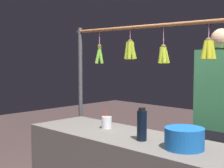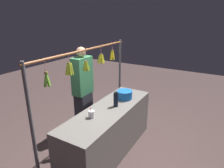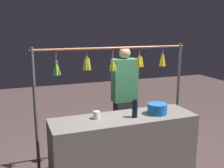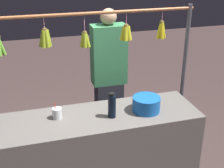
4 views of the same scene
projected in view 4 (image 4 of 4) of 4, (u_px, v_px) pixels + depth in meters
The scene contains 6 objects.
market_counter at pixel (98, 151), 3.08m from camera, with size 1.98×0.60×0.80m, color #66605B.
display_rack at pixel (89, 59), 3.09m from camera, with size 2.28×0.13×1.74m.
water_bottle at pixel (112, 106), 2.85m from camera, with size 0.07×0.07×0.25m.
blue_bucket at pixel (146, 104), 2.98m from camera, with size 0.27×0.27×0.15m, color blue.
drink_cup at pixel (57, 113), 2.86m from camera, with size 0.09×0.09×0.16m.
vendor_person at pixel (109, 80), 3.66m from camera, with size 0.40×0.22×1.67m.
Camera 4 is at (0.57, 2.49, 2.26)m, focal length 49.24 mm.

